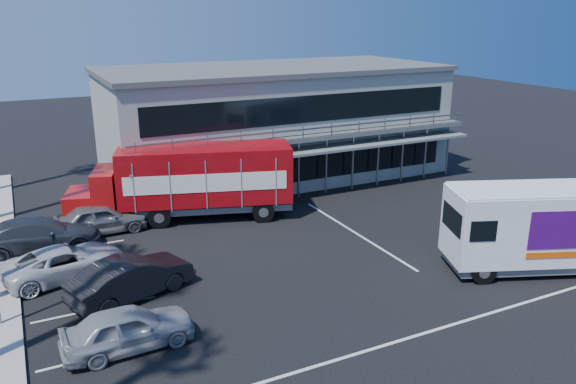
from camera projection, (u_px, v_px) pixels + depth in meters
name	position (u px, v px, depth m)	size (l,w,h in m)	color
ground	(354.00, 263.00, 25.07)	(120.00, 120.00, 0.00)	black
building	(274.00, 121.00, 37.97)	(22.40, 12.00, 7.30)	#9AA193
red_truck	(191.00, 180.00, 29.86)	(11.98, 6.01, 3.94)	#AE0E0E
white_van	(537.00, 227.00, 23.86)	(8.00, 5.21, 3.70)	white
parked_car_a	(128.00, 328.00, 18.50)	(1.74, 4.32, 1.47)	#9C9DA2
parked_car_b	(132.00, 278.00, 21.84)	(1.72, 4.93, 1.62)	black
parked_car_c	(65.00, 262.00, 23.51)	(2.28, 4.94, 1.37)	silver
parked_car_d	(38.00, 235.00, 26.05)	(2.24, 5.51, 1.60)	#292F37
parked_car_e	(101.00, 218.00, 28.26)	(1.81, 4.49, 1.53)	slate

